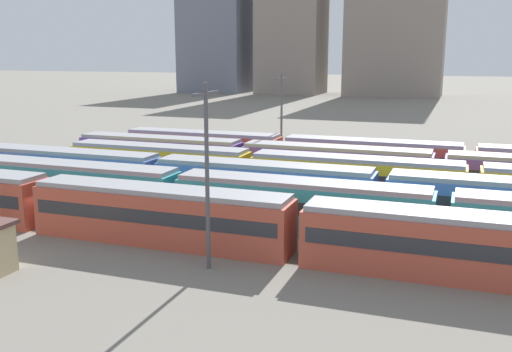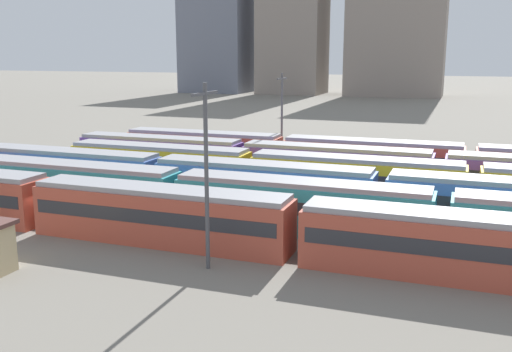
% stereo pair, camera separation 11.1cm
% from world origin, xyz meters
% --- Properties ---
extents(ground_plane, '(600.00, 600.00, 0.00)m').
position_xyz_m(ground_plane, '(0.00, 13.00, 0.00)').
color(ground_plane, slate).
extents(train_track_0, '(74.70, 3.06, 3.75)m').
position_xyz_m(train_track_0, '(17.89, 0.00, 1.90)').
color(train_track_0, '#BC4C38').
rests_on(train_track_0, ground_plane).
extents(train_track_1, '(55.80, 3.06, 3.75)m').
position_xyz_m(train_track_1, '(16.59, 5.20, 1.90)').
color(train_track_1, teal).
rests_on(train_track_1, ground_plane).
extents(train_track_2, '(55.80, 3.06, 3.75)m').
position_xyz_m(train_track_2, '(12.00, 10.40, 1.90)').
color(train_track_2, '#4C70BC').
rests_on(train_track_2, ground_plane).
extents(train_track_5, '(55.80, 3.06, 3.75)m').
position_xyz_m(train_track_5, '(18.33, 26.00, 1.90)').
color(train_track_5, '#BC4C38').
rests_on(train_track_5, ground_plane).
extents(catenary_pole_0, '(0.24, 3.20, 10.76)m').
position_xyz_m(catenary_pole_0, '(13.42, -3.29, 5.94)').
color(catenary_pole_0, '#4C4C51').
rests_on(catenary_pole_0, ground_plane).
extents(catenary_pole_3, '(0.24, 3.20, 10.22)m').
position_xyz_m(catenary_pole_3, '(7.81, 28.86, 5.66)').
color(catenary_pole_3, '#4C4C51').
rests_on(catenary_pole_3, ground_plane).
extents(distant_building_0, '(20.80, 18.63, 38.61)m').
position_xyz_m(distant_building_0, '(-49.60, 142.97, 19.30)').
color(distant_building_0, slate).
rests_on(distant_building_0, ground_plane).
extents(distant_building_1, '(19.38, 16.91, 50.04)m').
position_xyz_m(distant_building_1, '(-24.49, 142.97, 25.02)').
color(distant_building_1, gray).
rests_on(distant_building_1, ground_plane).
extents(distant_building_2, '(27.59, 16.36, 46.85)m').
position_xyz_m(distant_building_2, '(6.84, 142.97, 23.42)').
color(distant_building_2, gray).
rests_on(distant_building_2, ground_plane).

